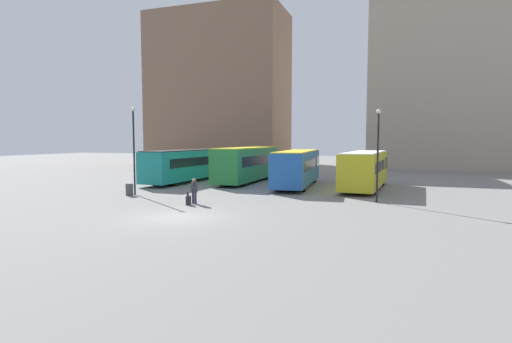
{
  "coord_description": "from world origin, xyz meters",
  "views": [
    {
      "loc": [
        10.33,
        -17.56,
        3.93
      ],
      "look_at": [
        0.83,
        9.69,
        1.63
      ],
      "focal_mm": 28.0,
      "sensor_mm": 36.0,
      "label": 1
    }
  ],
  "objects_px": {
    "bus_3": "(365,169)",
    "lamp_post_0": "(134,144)",
    "suitcase": "(188,200)",
    "bus_2": "(297,167)",
    "trash_bin": "(129,190)",
    "bus_1": "(248,163)",
    "traveler": "(194,189)",
    "bus_0": "(189,164)",
    "lamp_post_1": "(378,148)"
  },
  "relations": [
    {
      "from": "bus_3",
      "to": "lamp_post_0",
      "type": "height_order",
      "value": "lamp_post_0"
    },
    {
      "from": "suitcase",
      "to": "bus_2",
      "type": "bearing_deg",
      "value": -32.83
    },
    {
      "from": "trash_bin",
      "to": "bus_2",
      "type": "bearing_deg",
      "value": 43.6
    },
    {
      "from": "bus_1",
      "to": "traveler",
      "type": "xyz_separation_m",
      "value": [
        1.39,
        -13.14,
        -0.82
      ]
    },
    {
      "from": "bus_2",
      "to": "trash_bin",
      "type": "xyz_separation_m",
      "value": [
        -9.88,
        -9.41,
        -1.22
      ]
    },
    {
      "from": "bus_0",
      "to": "suitcase",
      "type": "height_order",
      "value": "bus_0"
    },
    {
      "from": "bus_1",
      "to": "trash_bin",
      "type": "distance_m",
      "value": 12.39
    },
    {
      "from": "bus_2",
      "to": "bus_3",
      "type": "height_order",
      "value": "bus_2"
    },
    {
      "from": "bus_1",
      "to": "trash_bin",
      "type": "relative_size",
      "value": 12.88
    },
    {
      "from": "bus_1",
      "to": "lamp_post_1",
      "type": "xyz_separation_m",
      "value": [
        11.96,
        -8.91,
        1.66
      ]
    },
    {
      "from": "traveler",
      "to": "trash_bin",
      "type": "height_order",
      "value": "traveler"
    },
    {
      "from": "bus_3",
      "to": "bus_0",
      "type": "bearing_deg",
      "value": 91.17
    },
    {
      "from": "bus_0",
      "to": "bus_3",
      "type": "height_order",
      "value": "bus_0"
    },
    {
      "from": "bus_1",
      "to": "lamp_post_1",
      "type": "relative_size",
      "value": 1.88
    },
    {
      "from": "suitcase",
      "to": "lamp_post_1",
      "type": "xyz_separation_m",
      "value": [
        10.71,
        4.73,
        3.14
      ]
    },
    {
      "from": "traveler",
      "to": "lamp_post_1",
      "type": "relative_size",
      "value": 0.27
    },
    {
      "from": "suitcase",
      "to": "trash_bin",
      "type": "bearing_deg",
      "value": 55.32
    },
    {
      "from": "bus_0",
      "to": "lamp_post_0",
      "type": "bearing_deg",
      "value": -172.5
    },
    {
      "from": "bus_0",
      "to": "traveler",
      "type": "bearing_deg",
      "value": -147.99
    },
    {
      "from": "lamp_post_0",
      "to": "trash_bin",
      "type": "xyz_separation_m",
      "value": [
        -0.13,
        -0.46,
        -3.19
      ]
    },
    {
      "from": "lamp_post_1",
      "to": "bus_1",
      "type": "bearing_deg",
      "value": 143.31
    },
    {
      "from": "bus_3",
      "to": "lamp_post_1",
      "type": "xyz_separation_m",
      "value": [
        1.22,
        -6.89,
        1.79
      ]
    },
    {
      "from": "bus_1",
      "to": "bus_3",
      "type": "xyz_separation_m",
      "value": [
        10.75,
        -2.02,
        -0.13
      ]
    },
    {
      "from": "bus_3",
      "to": "lamp_post_1",
      "type": "height_order",
      "value": "lamp_post_1"
    },
    {
      "from": "bus_3",
      "to": "lamp_post_0",
      "type": "bearing_deg",
      "value": 124.13
    },
    {
      "from": "bus_0",
      "to": "bus_1",
      "type": "xyz_separation_m",
      "value": [
        5.45,
        1.28,
        0.11
      ]
    },
    {
      "from": "bus_2",
      "to": "trash_bin",
      "type": "height_order",
      "value": "bus_2"
    },
    {
      "from": "bus_0",
      "to": "bus_1",
      "type": "distance_m",
      "value": 5.6
    },
    {
      "from": "bus_0",
      "to": "bus_3",
      "type": "xyz_separation_m",
      "value": [
        16.2,
        -0.75,
        -0.02
      ]
    },
    {
      "from": "traveler",
      "to": "lamp_post_0",
      "type": "height_order",
      "value": "lamp_post_0"
    },
    {
      "from": "bus_1",
      "to": "trash_bin",
      "type": "xyz_separation_m",
      "value": [
        -4.65,
        -11.41,
        -1.33
      ]
    },
    {
      "from": "bus_3",
      "to": "trash_bin",
      "type": "bearing_deg",
      "value": 125.18
    },
    {
      "from": "lamp_post_1",
      "to": "trash_bin",
      "type": "height_order",
      "value": "lamp_post_1"
    },
    {
      "from": "bus_2",
      "to": "lamp_post_0",
      "type": "height_order",
      "value": "lamp_post_0"
    },
    {
      "from": "traveler",
      "to": "bus_1",
      "type": "bearing_deg",
      "value": -7.97
    },
    {
      "from": "lamp_post_0",
      "to": "lamp_post_1",
      "type": "xyz_separation_m",
      "value": [
        16.49,
        2.04,
        -0.2
      ]
    },
    {
      "from": "bus_2",
      "to": "bus_1",
      "type": "bearing_deg",
      "value": 65.05
    },
    {
      "from": "bus_0",
      "to": "lamp_post_0",
      "type": "height_order",
      "value": "lamp_post_0"
    },
    {
      "from": "traveler",
      "to": "lamp_post_1",
      "type": "bearing_deg",
      "value": -82.2
    },
    {
      "from": "bus_0",
      "to": "traveler",
      "type": "height_order",
      "value": "bus_0"
    },
    {
      "from": "lamp_post_0",
      "to": "lamp_post_1",
      "type": "distance_m",
      "value": 16.62
    },
    {
      "from": "bus_1",
      "to": "suitcase",
      "type": "distance_m",
      "value": 13.78
    },
    {
      "from": "bus_1",
      "to": "bus_0",
      "type": "bearing_deg",
      "value": 103.76
    },
    {
      "from": "bus_1",
      "to": "lamp_post_1",
      "type": "height_order",
      "value": "lamp_post_1"
    },
    {
      "from": "lamp_post_0",
      "to": "bus_2",
      "type": "bearing_deg",
      "value": 42.55
    },
    {
      "from": "lamp_post_1",
      "to": "bus_3",
      "type": "bearing_deg",
      "value": 100.02
    },
    {
      "from": "bus_0",
      "to": "bus_2",
      "type": "height_order",
      "value": "bus_2"
    },
    {
      "from": "suitcase",
      "to": "trash_bin",
      "type": "distance_m",
      "value": 6.32
    },
    {
      "from": "bus_1",
      "to": "traveler",
      "type": "bearing_deg",
      "value": -173.38
    },
    {
      "from": "lamp_post_0",
      "to": "bus_1",
      "type": "bearing_deg",
      "value": 67.54
    }
  ]
}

